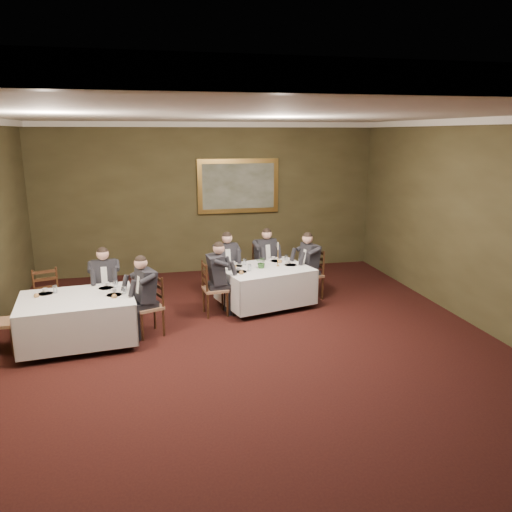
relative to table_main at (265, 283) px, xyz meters
name	(u,v)px	position (x,y,z in m)	size (l,w,h in m)	color
ground	(254,358)	(-0.69, -2.21, -0.45)	(10.00, 10.00, 0.00)	black
ceiling	(254,114)	(-0.69, -2.21, 3.05)	(8.00, 10.00, 0.10)	silver
back_wall	(209,199)	(-0.69, 2.79, 1.30)	(8.00, 0.10, 3.50)	#37321B
front_wall	(488,473)	(-0.69, -7.21, 1.30)	(8.00, 0.10, 3.50)	#37321B
right_wall	(502,231)	(3.31, -2.21, 1.30)	(0.10, 10.00, 3.50)	#37321B
crown_molding	(254,118)	(-0.69, -2.21, 2.99)	(8.00, 10.00, 0.12)	white
table_main	(265,283)	(0.00, 0.00, 0.00)	(1.90, 1.62, 0.67)	black
table_second	(78,317)	(-3.29, -1.09, 0.00)	(1.88, 1.51, 0.67)	black
chair_main_backleft	(226,283)	(-0.63, 0.71, -0.17)	(0.48, 0.47, 1.00)	#93694A
diner_main_backleft	(226,273)	(-0.63, 0.70, 0.06)	(0.45, 0.52, 1.35)	black
chair_main_backright	(265,278)	(0.22, 0.93, -0.17)	(0.52, 0.51, 1.00)	#93694A
diner_main_backright	(265,267)	(0.22, 0.91, 0.06)	(0.49, 0.56, 1.35)	black
chair_main_endleft	(215,300)	(-1.01, -0.26, -0.17)	(0.46, 0.48, 1.00)	#93694A
diner_main_endleft	(215,288)	(-0.99, -0.26, 0.06)	(0.51, 0.45, 1.35)	black
chair_main_endright	(310,284)	(1.01, 0.26, -0.17)	(0.50, 0.52, 1.00)	#93694A
diner_main_endright	(310,274)	(0.99, 0.26, 0.06)	(0.55, 0.49, 1.35)	black
chair_sec_backleft	(50,311)	(-3.85, -0.26, -0.17)	(0.55, 0.54, 1.00)	#93694A
chair_sec_backright	(107,305)	(-2.92, -0.15, -0.17)	(0.46, 0.44, 1.00)	#93694A
diner_sec_backright	(106,293)	(-2.92, -0.16, 0.06)	(0.44, 0.50, 1.35)	black
chair_sec_endright	(149,318)	(-2.19, -0.97, -0.17)	(0.55, 0.56, 1.00)	#93694A
diner_sec_endright	(148,305)	(-2.20, -0.97, 0.06)	(0.59, 0.54, 1.35)	black
chair_sec_endleft	(1,335)	(-4.38, -1.22, -0.17)	(0.42, 0.44, 1.00)	#93694A
centerpiece	(262,262)	(-0.06, -0.01, 0.44)	(0.22, 0.19, 0.24)	#2D5926
candlestick	(278,257)	(0.27, 0.06, 0.49)	(0.07, 0.07, 0.48)	gold
place_setting_table_main	(239,264)	(-0.46, 0.25, 0.35)	(0.33, 0.31, 0.14)	white
place_setting_table_second	(49,291)	(-3.74, -0.76, 0.35)	(0.33, 0.31, 0.14)	white
painting	(238,186)	(0.00, 2.73, 1.58)	(1.93, 0.09, 1.27)	gold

